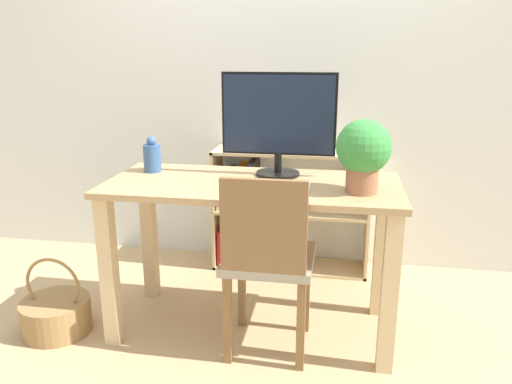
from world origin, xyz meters
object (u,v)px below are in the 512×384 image
(potted_plant, at_px, (364,151))
(chair, at_px, (268,257))
(vase, at_px, (152,157))
(basket, at_px, (56,314))
(keyboard, at_px, (268,186))
(bookshelf, at_px, (263,211))
(monitor, at_px, (279,119))

(potted_plant, height_order, chair, potted_plant)
(vase, xyz_separation_m, basket, (-0.42, -0.33, -0.75))
(keyboard, bearing_deg, potted_plant, -1.06)
(basket, bearing_deg, keyboard, 6.67)
(chair, height_order, bookshelf, chair)
(keyboard, xyz_separation_m, basket, (-1.05, -0.12, -0.68))
(potted_plant, xyz_separation_m, basket, (-1.46, -0.11, -0.85))
(monitor, height_order, chair, monitor)
(monitor, height_order, keyboard, monitor)
(vase, xyz_separation_m, bookshelf, (0.47, 0.64, -0.47))
(monitor, height_order, potted_plant, monitor)
(chair, bearing_deg, monitor, 89.92)
(keyboard, distance_m, chair, 0.32)
(potted_plant, relative_size, bookshelf, 0.33)
(keyboard, height_order, chair, chair)
(monitor, distance_m, chair, 0.67)
(keyboard, relative_size, potted_plant, 1.20)
(vase, distance_m, bookshelf, 0.92)
(monitor, bearing_deg, bookshelf, 105.40)
(monitor, distance_m, potted_plant, 0.48)
(chair, bearing_deg, keyboard, 98.23)
(chair, xyz_separation_m, bookshelf, (-0.17, 0.97, -0.11))
(keyboard, bearing_deg, basket, -173.33)
(keyboard, bearing_deg, bookshelf, 100.06)
(vase, relative_size, bookshelf, 0.19)
(bookshelf, xyz_separation_m, basket, (-0.90, -0.96, -0.28))
(potted_plant, bearing_deg, keyboard, 178.94)
(vase, height_order, chair, vase)
(potted_plant, relative_size, chair, 0.37)
(monitor, xyz_separation_m, bookshelf, (-0.17, 0.60, -0.67))
(vase, distance_m, potted_plant, 1.06)
(monitor, relative_size, bookshelf, 0.57)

